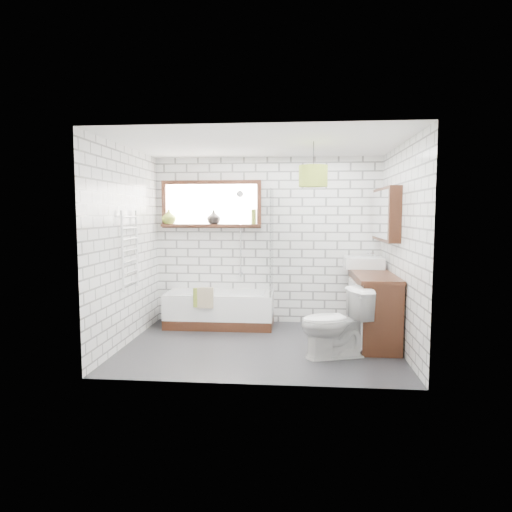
# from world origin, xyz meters

# --- Properties ---
(floor) EXTENTS (3.40, 2.60, 0.01)m
(floor) POSITION_xyz_m (0.00, 0.00, -0.01)
(floor) COLOR black
(floor) RESTS_ON ground
(ceiling) EXTENTS (3.40, 2.60, 0.01)m
(ceiling) POSITION_xyz_m (0.00, 0.00, 2.50)
(ceiling) COLOR white
(ceiling) RESTS_ON ground
(wall_back) EXTENTS (3.40, 0.01, 2.50)m
(wall_back) POSITION_xyz_m (0.00, 1.30, 1.25)
(wall_back) COLOR white
(wall_back) RESTS_ON ground
(wall_front) EXTENTS (3.40, 0.01, 2.50)m
(wall_front) POSITION_xyz_m (0.00, -1.30, 1.25)
(wall_front) COLOR white
(wall_front) RESTS_ON ground
(wall_left) EXTENTS (0.01, 2.60, 2.50)m
(wall_left) POSITION_xyz_m (-1.70, 0.00, 1.25)
(wall_left) COLOR white
(wall_left) RESTS_ON ground
(wall_right) EXTENTS (0.01, 2.60, 2.50)m
(wall_right) POSITION_xyz_m (1.70, 0.00, 1.25)
(wall_right) COLOR white
(wall_right) RESTS_ON ground
(window) EXTENTS (1.52, 0.16, 0.68)m
(window) POSITION_xyz_m (-0.85, 1.26, 1.80)
(window) COLOR black
(window) RESTS_ON wall_back
(towel_radiator) EXTENTS (0.06, 0.52, 1.00)m
(towel_radiator) POSITION_xyz_m (-1.66, 0.00, 1.20)
(towel_radiator) COLOR white
(towel_radiator) RESTS_ON wall_left
(mirror_cabinet) EXTENTS (0.16, 1.20, 0.70)m
(mirror_cabinet) POSITION_xyz_m (1.62, 0.60, 1.65)
(mirror_cabinet) COLOR black
(mirror_cabinet) RESTS_ON wall_right
(shower_riser) EXTENTS (0.02, 0.02, 1.30)m
(shower_riser) POSITION_xyz_m (-0.40, 1.26, 1.35)
(shower_riser) COLOR silver
(shower_riser) RESTS_ON wall_back
(bathtub) EXTENTS (1.56, 0.69, 0.51)m
(bathtub) POSITION_xyz_m (-0.67, 0.96, 0.25)
(bathtub) COLOR white
(bathtub) RESTS_ON floor
(shower_screen) EXTENTS (0.02, 0.72, 1.50)m
(shower_screen) POSITION_xyz_m (0.09, 0.96, 1.26)
(shower_screen) COLOR white
(shower_screen) RESTS_ON bathtub
(towel_green) EXTENTS (0.20, 0.05, 0.27)m
(towel_green) POSITION_xyz_m (-0.89, 0.61, 0.49)
(towel_green) COLOR olive
(towel_green) RESTS_ON bathtub
(towel_beige) EXTENTS (0.22, 0.06, 0.29)m
(towel_beige) POSITION_xyz_m (-0.82, 0.61, 0.49)
(towel_beige) COLOR tan
(towel_beige) RESTS_ON bathtub
(vanity) EXTENTS (0.50, 1.56, 0.89)m
(vanity) POSITION_xyz_m (1.45, 0.42, 0.45)
(vanity) COLOR black
(vanity) RESTS_ON floor
(basin) EXTENTS (0.53, 0.46, 0.15)m
(basin) POSITION_xyz_m (1.39, 0.92, 0.97)
(basin) COLOR white
(basin) RESTS_ON vanity
(tap) EXTENTS (0.04, 0.04, 0.16)m
(tap) POSITION_xyz_m (1.55, 0.92, 1.03)
(tap) COLOR silver
(tap) RESTS_ON vanity
(toilet) EXTENTS (0.68, 0.89, 0.81)m
(toilet) POSITION_xyz_m (0.90, -0.37, 0.40)
(toilet) COLOR white
(toilet) RESTS_ON floor
(vase_olive) EXTENTS (0.25, 0.25, 0.22)m
(vase_olive) POSITION_xyz_m (-1.50, 1.23, 1.59)
(vase_olive) COLOR olive
(vase_olive) RESTS_ON window
(vase_dark) EXTENTS (0.25, 0.25, 0.21)m
(vase_dark) POSITION_xyz_m (-0.81, 1.23, 1.59)
(vase_dark) COLOR black
(vase_dark) RESTS_ON window
(bottle) EXTENTS (0.08, 0.08, 0.22)m
(bottle) POSITION_xyz_m (-0.20, 1.23, 1.59)
(bottle) COLOR olive
(bottle) RESTS_ON window
(pendant) EXTENTS (0.34, 0.34, 0.25)m
(pendant) POSITION_xyz_m (0.64, -0.14, 2.10)
(pendant) COLOR olive
(pendant) RESTS_ON ceiling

